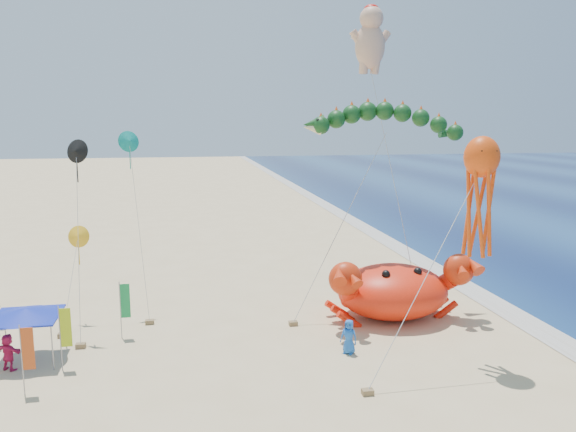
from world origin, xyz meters
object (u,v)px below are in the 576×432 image
(dragon_kite, at_px, (384,126))
(canopy_blue, at_px, (26,313))
(crab_inflatable, at_px, (393,289))
(octopus_kite, at_px, (480,188))
(cherub_kite, at_px, (371,38))

(dragon_kite, bearing_deg, canopy_blue, -167.16)
(crab_inflatable, height_order, octopus_kite, octopus_kite)
(dragon_kite, distance_m, canopy_blue, 22.40)
(crab_inflatable, xyz_separation_m, dragon_kite, (-0.09, 2.14, 9.72))
(dragon_kite, relative_size, canopy_blue, 3.64)
(cherub_kite, distance_m, canopy_blue, 27.83)
(canopy_blue, bearing_deg, crab_inflatable, 6.86)
(octopus_kite, height_order, canopy_blue, octopus_kite)
(canopy_blue, bearing_deg, cherub_kite, 26.45)
(cherub_kite, relative_size, canopy_blue, 5.69)
(crab_inflatable, relative_size, cherub_kite, 0.46)
(cherub_kite, bearing_deg, crab_inflatable, -96.43)
(canopy_blue, bearing_deg, dragon_kite, 12.84)
(octopus_kite, relative_size, canopy_blue, 3.20)
(crab_inflatable, relative_size, canopy_blue, 2.64)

